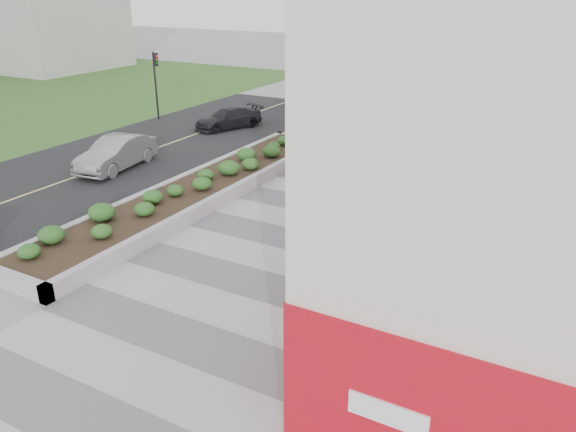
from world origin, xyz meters
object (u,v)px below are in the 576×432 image
object	(u,v)px
traffic_signal_near	(288,87)
skateboarder	(308,250)
traffic_signal_far	(156,76)
car_dark	(228,118)
car_silver	(116,153)
planter	(202,186)

from	to	relation	value
traffic_signal_near	skateboarder	xyz separation A→B (m)	(8.55, -14.31, -2.03)
traffic_signal_far	skateboarder	bearing A→B (deg)	-37.88
car_dark	car_silver	bearing A→B (deg)	-65.90
planter	traffic_signal_near	world-z (taller)	traffic_signal_near
car_silver	skateboarder	bearing A→B (deg)	-28.54
planter	car_silver	xyz separation A→B (m)	(-5.70, 1.01, 0.33)
planter	traffic_signal_far	world-z (taller)	traffic_signal_far
skateboarder	traffic_signal_near	bearing A→B (deg)	129.21
planter	traffic_signal_near	distance (m)	10.90
planter	car_dark	world-z (taller)	car_dark
traffic_signal_near	car_silver	bearing A→B (deg)	-112.74
planter	skateboarder	size ratio (longest dim) A/B	12.51
traffic_signal_far	car_dark	world-z (taller)	traffic_signal_far
traffic_signal_near	car_dark	size ratio (longest dim) A/B	1.00
traffic_signal_near	car_dark	xyz separation A→B (m)	(-3.94, -0.32, -2.15)
planter	skateboarder	world-z (taller)	skateboarder
traffic_signal_far	car_silver	size ratio (longest dim) A/B	0.92
traffic_signal_far	car_silver	world-z (taller)	traffic_signal_far
car_silver	car_dark	size ratio (longest dim) A/B	1.08
skateboarder	car_silver	xyz separation A→B (m)	(-12.53, 4.83, 0.02)
car_silver	car_dark	distance (m)	9.17
car_silver	traffic_signal_far	bearing A→B (deg)	112.71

